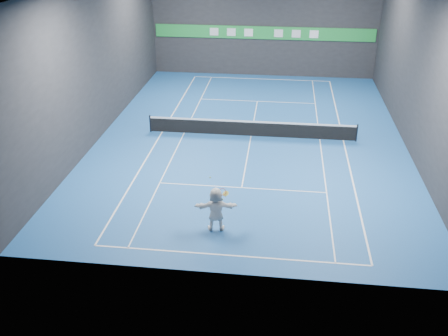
# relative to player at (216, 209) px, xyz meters

# --- Properties ---
(ground) EXTENTS (26.00, 26.00, 0.00)m
(ground) POSITION_rel_player_xyz_m (0.77, 10.12, -0.99)
(ground) COLOR #1B5298
(ground) RESTS_ON ground
(wall_back) EXTENTS (18.00, 0.10, 9.00)m
(wall_back) POSITION_rel_player_xyz_m (0.77, 23.12, 3.51)
(wall_back) COLOR #252628
(wall_back) RESTS_ON ground
(wall_front) EXTENTS (18.00, 0.10, 9.00)m
(wall_front) POSITION_rel_player_xyz_m (0.77, -2.88, 3.51)
(wall_front) COLOR #252628
(wall_front) RESTS_ON ground
(wall_left) EXTENTS (0.10, 26.00, 9.00)m
(wall_left) POSITION_rel_player_xyz_m (-8.23, 10.12, 3.51)
(wall_left) COLOR #252628
(wall_left) RESTS_ON ground
(wall_right) EXTENTS (0.10, 26.00, 9.00)m
(wall_right) POSITION_rel_player_xyz_m (9.77, 10.12, 3.51)
(wall_right) COLOR #252628
(wall_right) RESTS_ON ground
(baseline_near) EXTENTS (10.98, 0.08, 0.01)m
(baseline_near) POSITION_rel_player_xyz_m (0.77, -1.77, -0.98)
(baseline_near) COLOR white
(baseline_near) RESTS_ON ground
(baseline_far) EXTENTS (10.98, 0.08, 0.01)m
(baseline_far) POSITION_rel_player_xyz_m (0.77, 22.01, -0.98)
(baseline_far) COLOR white
(baseline_far) RESTS_ON ground
(sideline_doubles_left) EXTENTS (0.08, 23.78, 0.01)m
(sideline_doubles_left) POSITION_rel_player_xyz_m (-4.72, 10.12, -0.98)
(sideline_doubles_left) COLOR white
(sideline_doubles_left) RESTS_ON ground
(sideline_doubles_right) EXTENTS (0.08, 23.78, 0.01)m
(sideline_doubles_right) POSITION_rel_player_xyz_m (6.26, 10.12, -0.98)
(sideline_doubles_right) COLOR white
(sideline_doubles_right) RESTS_ON ground
(sideline_singles_left) EXTENTS (0.06, 23.78, 0.01)m
(sideline_singles_left) POSITION_rel_player_xyz_m (-3.34, 10.12, -0.98)
(sideline_singles_left) COLOR white
(sideline_singles_left) RESTS_ON ground
(sideline_singles_right) EXTENTS (0.06, 23.78, 0.01)m
(sideline_singles_right) POSITION_rel_player_xyz_m (4.88, 10.12, -0.98)
(sideline_singles_right) COLOR white
(sideline_singles_right) RESTS_ON ground
(service_line_near) EXTENTS (8.23, 0.06, 0.01)m
(service_line_near) POSITION_rel_player_xyz_m (0.77, 3.72, -0.98)
(service_line_near) COLOR white
(service_line_near) RESTS_ON ground
(service_line_far) EXTENTS (8.23, 0.06, 0.01)m
(service_line_far) POSITION_rel_player_xyz_m (0.77, 16.52, -0.98)
(service_line_far) COLOR white
(service_line_far) RESTS_ON ground
(center_service_line) EXTENTS (0.06, 12.80, 0.01)m
(center_service_line) POSITION_rel_player_xyz_m (0.77, 10.12, -0.98)
(center_service_line) COLOR white
(center_service_line) RESTS_ON ground
(player) EXTENTS (1.89, 0.84, 1.97)m
(player) POSITION_rel_player_xyz_m (0.00, 0.00, 0.00)
(player) COLOR white
(player) RESTS_ON ground
(tennis_ball) EXTENTS (0.06, 0.06, 0.06)m
(tennis_ball) POSITION_rel_player_xyz_m (-0.24, 0.12, 1.43)
(tennis_ball) COLOR yellow
(tennis_ball) RESTS_ON player
(tennis_net) EXTENTS (12.50, 0.10, 1.07)m
(tennis_net) POSITION_rel_player_xyz_m (0.77, 10.12, -0.45)
(tennis_net) COLOR black
(tennis_net) RESTS_ON ground
(sponsor_banner) EXTENTS (17.64, 0.11, 1.00)m
(sponsor_banner) POSITION_rel_player_xyz_m (0.77, 23.05, 2.51)
(sponsor_banner) COLOR green
(sponsor_banner) RESTS_ON wall_back
(tennis_racket) EXTENTS (0.52, 0.33, 0.64)m
(tennis_racket) POSITION_rel_player_xyz_m (0.29, 0.05, 0.77)
(tennis_racket) COLOR #B52113
(tennis_racket) RESTS_ON player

